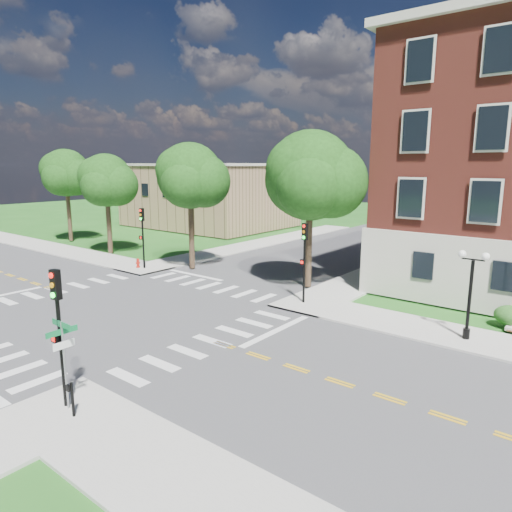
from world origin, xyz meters
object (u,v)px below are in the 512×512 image
Objects in this scene: traffic_signal_ne at (304,252)px; push_button_post at (72,397)px; twin_lamp_west at (470,290)px; street_sign_pole at (63,348)px; fire_hydrant at (138,263)px; traffic_signal_se at (58,321)px; traffic_signal_nw at (142,230)px.

traffic_signal_ne is 4.00× the size of push_button_post.
traffic_signal_ne is 9.27m from twin_lamp_west.
fire_hydrant is at bearing 136.61° from street_sign_pole.
traffic_signal_se is 1.13× the size of twin_lamp_west.
fire_hydrant is at bearing -163.10° from traffic_signal_nw.
traffic_signal_se is at bearing -45.13° from traffic_signal_nw.
traffic_signal_nw is at bearing 136.02° from push_button_post.
push_button_post is (-8.31, -15.34, -1.73)m from twin_lamp_west.
street_sign_pole is at bearing -120.45° from twin_lamp_west.
traffic_signal_ne is (-0.09, 15.26, 0.00)m from traffic_signal_se.
push_button_post is at bearing -43.98° from traffic_signal_nw.
push_button_post is at bearing -16.58° from street_sign_pole.
traffic_signal_nw reaches higher than fire_hydrant.
traffic_signal_ne is 15.69m from push_button_post.
traffic_signal_se reaches higher than push_button_post.
fire_hydrant is (-15.58, -0.25, -2.72)m from traffic_signal_ne.
push_button_post is (0.93, -15.47, -2.39)m from traffic_signal_ne.
push_button_post is (0.84, -0.22, -2.39)m from traffic_signal_se.
traffic_signal_nw is 1.55× the size of street_sign_pole.
traffic_signal_nw is (-15.02, -0.08, 0.00)m from traffic_signal_ne.
fire_hydrant is at bearing -179.07° from traffic_signal_ne.
traffic_signal_se is 21.87m from fire_hydrant.
twin_lamp_west reaches higher than push_button_post.
traffic_signal_se is 2.54m from push_button_post.
push_button_post is (15.95, -15.39, -2.39)m from traffic_signal_nw.
traffic_signal_ne is 15.02m from traffic_signal_nw.
street_sign_pole is 4.13× the size of fire_hydrant.
push_button_post is at bearing -86.56° from traffic_signal_ne.
traffic_signal_ne is at bearing 91.23° from street_sign_pole.
fire_hydrant is at bearing 137.33° from push_button_post.
traffic_signal_ne is 6.40× the size of fire_hydrant.
traffic_signal_se and traffic_signal_nw have the same top height.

